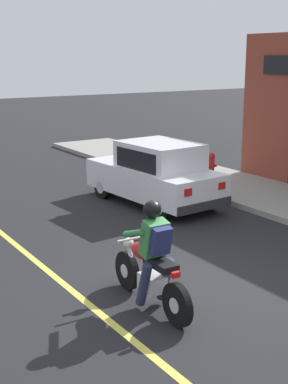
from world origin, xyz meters
TOP-DOWN VIEW (x-y plane):
  - ground_plane at (0.00, 0.00)m, footprint 80.00×80.00m
  - sidewalk_curb at (4.90, 3.00)m, footprint 2.60×22.00m
  - lane_stripe at (-1.80, 3.00)m, footprint 0.12×19.80m
  - motorcycle_with_rider at (-1.05, -0.11)m, footprint 0.56×2.02m
  - car_hatchback at (2.17, 4.51)m, footprint 1.88×3.88m
  - fire_hydrant at (4.33, 4.95)m, footprint 0.36×0.24m

SIDE VIEW (x-z plane):
  - ground_plane at x=0.00m, z-range 0.00..0.00m
  - lane_stripe at x=-1.80m, z-range 0.00..0.01m
  - sidewalk_curb at x=4.90m, z-range 0.00..0.14m
  - fire_hydrant at x=4.33m, z-range 0.13..1.01m
  - motorcycle_with_rider at x=-1.05m, z-range -0.13..1.49m
  - car_hatchback at x=2.17m, z-range -0.02..1.55m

